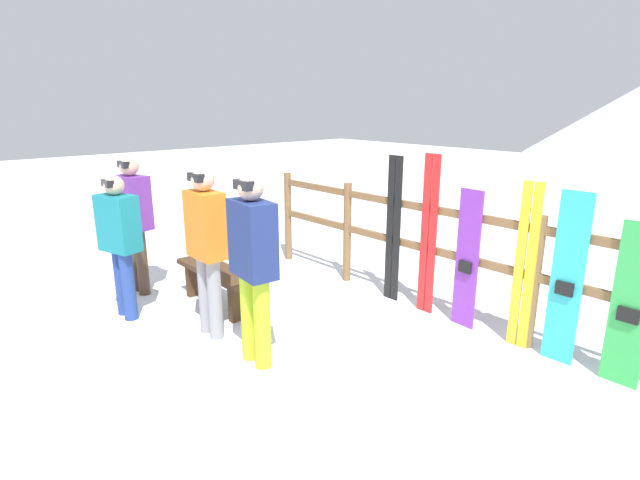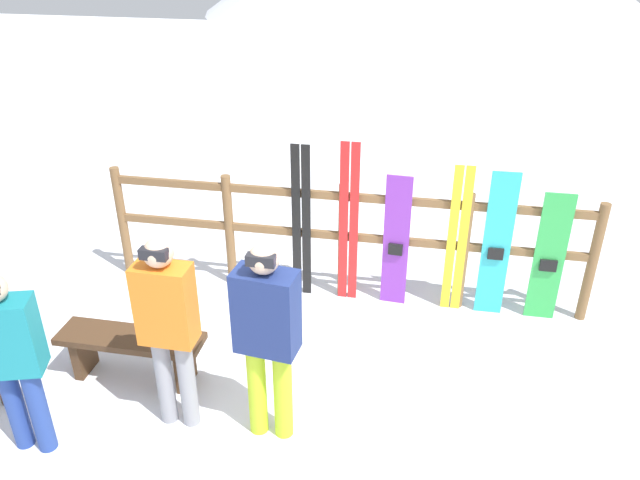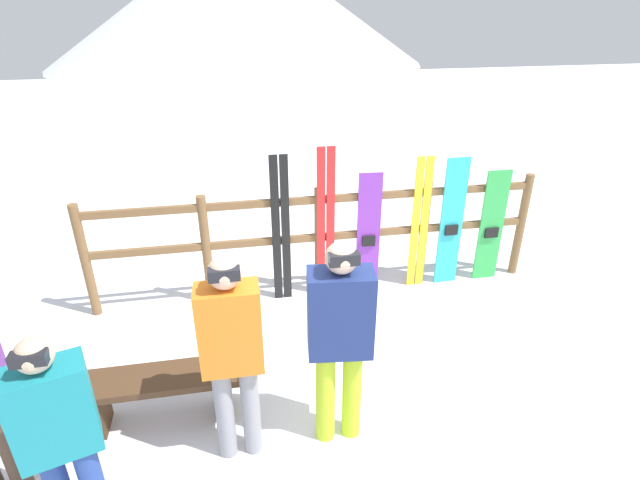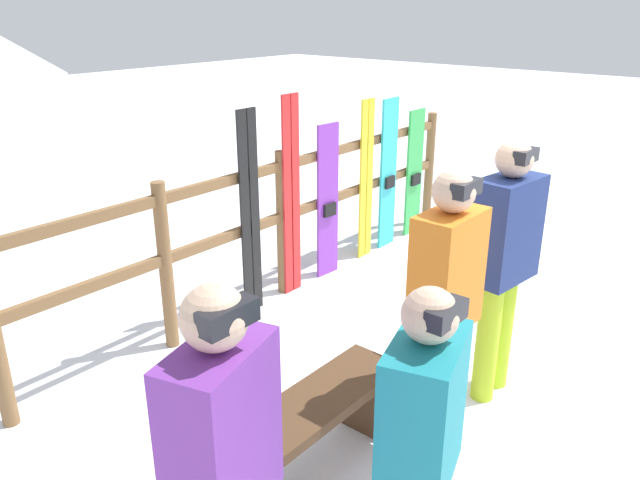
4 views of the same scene
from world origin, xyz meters
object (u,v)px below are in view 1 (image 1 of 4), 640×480
Objects in this scene: ski_pair_yellow at (525,267)px; ski_pair_red at (429,236)px; ski_pair_black at (393,230)px; person_orange at (206,241)px; person_purple at (134,216)px; person_navy at (253,258)px; bench at (218,278)px; snowboard_cyan at (567,280)px; person_teal at (120,238)px; snowboard_green at (631,307)px; snowboard_purple at (467,260)px.

ski_pair_red is at bearing 180.00° from ski_pair_yellow.
ski_pair_black is at bearing 180.00° from ski_pair_red.
person_purple is (-1.61, -0.06, -0.02)m from person_orange.
person_navy is at bearing 1.68° from person_orange.
ski_pair_yellow is at bearing 30.90° from bench.
person_teal is at bearing -144.34° from snowboard_cyan.
snowboard_green is at bearing -0.02° from snowboard_cyan.
snowboard_cyan is at bearing -0.13° from ski_pair_red.
person_navy is 2.37m from person_purple.
ski_pair_black reaches higher than bench.
person_purple is 1.04× the size of ski_pair_yellow.
snowboard_green is (4.04, 2.53, -0.20)m from person_teal.
snowboard_cyan is at bearing 35.66° from person_teal.
person_purple reaches higher than person_teal.
person_navy is 2.07m from ski_pair_red.
bench is 0.93× the size of snowboard_green.
person_purple is 4.32m from ski_pair_yellow.
snowboard_green is (3.04, 2.07, -0.29)m from person_orange.
bench is 0.83× the size of person_teal.
ski_pair_black is 0.49m from ski_pair_red.
person_navy is at bearing 15.48° from person_teal.
bench is 0.98m from person_orange.
person_orange is 1.61m from person_purple.
person_navy is 1.03× the size of person_purple.
ski_pair_yellow is at bearing 38.86° from person_teal.
ski_pair_yellow is at bearing 0.00° from ski_pair_red.
person_navy is (1.76, 0.49, 0.09)m from person_teal.
ski_pair_red is at bearing 81.64° from person_navy.
ski_pair_yellow is (2.74, 1.64, 0.46)m from bench.
person_purple is at bearing -154.05° from bench.
person_teal is at bearing -114.39° from bench.
person_purple is 3.42m from ski_pair_red.
snowboard_purple is (2.14, 1.64, 0.38)m from bench.
ski_pair_yellow reaches higher than snowboard_green.
ski_pair_black is at bearing 58.27° from person_teal.
ski_pair_yellow is at bearing 179.50° from snowboard_cyan.
person_teal is 2.98m from ski_pair_black.
snowboard_cyan is (1.47, -0.00, -0.10)m from ski_pair_red.
ski_pair_red is 1.22× the size of snowboard_purple.
ski_pair_black is 1.58m from ski_pair_yellow.
person_purple is 3.81m from snowboard_purple.
person_teal is at bearing -147.92° from snowboard_green.
person_orange is 1.17× the size of snowboard_purple.
snowboard_purple is (3.15, 2.13, -0.25)m from person_purple.
person_navy is 2.71m from snowboard_cyan.
ski_pair_black is (1.16, 1.64, 0.51)m from bench.
person_navy is 2.06m from ski_pair_black.
person_teal reaches higher than snowboard_green.
ski_pair_red is (2.06, 2.54, -0.01)m from person_teal.
ski_pair_yellow reaches higher than snowboard_cyan.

